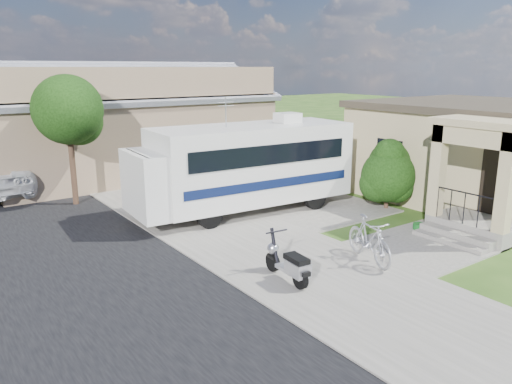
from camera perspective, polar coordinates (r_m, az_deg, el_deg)
ground at (r=13.21m, az=8.17°, el=-7.32°), size 120.00×120.00×0.00m
sidewalk_slab at (r=20.84m, az=-13.26°, el=0.50°), size 4.00×80.00×0.06m
driveway_slab at (r=17.38m, az=1.52°, el=-1.84°), size 7.00×6.00×0.05m
walk_slab at (r=14.78m, az=19.39°, el=-5.56°), size 4.00×3.00×0.05m
house at (r=20.49m, az=23.82°, el=4.43°), size 9.47×7.80×3.54m
warehouse at (r=24.51m, az=-14.96°, el=7.05°), size 12.50×8.40×5.04m
street_tree_a at (r=18.58m, az=-20.43°, el=8.45°), size 2.44×2.40×4.58m
street_tree_b at (r=28.32m, az=-26.03°, el=9.86°), size 2.44×2.40×4.73m
motorhome at (r=16.59m, az=-1.33°, el=3.17°), size 7.64×2.85×3.84m
shrub at (r=17.68m, az=14.83°, el=2.09°), size 2.00×1.91×2.46m
scooter at (r=11.39m, az=3.79°, el=-8.19°), size 0.57×1.63×1.07m
bicycle at (r=12.76m, az=12.80°, el=-5.59°), size 1.03×1.98×1.14m
garden_hose at (r=15.85m, az=18.24°, el=-3.89°), size 0.42×0.42×0.19m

